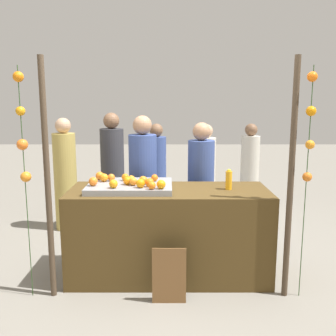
{
  "coord_description": "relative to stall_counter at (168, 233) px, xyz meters",
  "views": [
    {
      "loc": [
        -0.01,
        -3.85,
        1.87
      ],
      "look_at": [
        0.0,
        0.15,
        1.14
      ],
      "focal_mm": 40.86,
      "sensor_mm": 36.0,
      "label": 1
    }
  ],
  "objects": [
    {
      "name": "orange_10",
      "position": [
        -0.28,
        -0.17,
        0.58
      ],
      "size": [
        0.09,
        0.09,
        0.09
      ],
      "primitive_type": "sphere",
      "color": "orange",
      "rests_on": "orange_tray"
    },
    {
      "name": "orange_3",
      "position": [
        -0.55,
        -0.19,
        0.58
      ],
      "size": [
        0.09,
        0.09,
        0.09
      ],
      "primitive_type": "sphere",
      "color": "orange",
      "rests_on": "orange_tray"
    },
    {
      "name": "juice_bottle",
      "position": [
        0.62,
        0.01,
        0.57
      ],
      "size": [
        0.07,
        0.07,
        0.21
      ],
      "color": "#F4A61B",
      "rests_on": "stall_counter"
    },
    {
      "name": "crowd_person_0",
      "position": [
        -0.19,
        1.97,
        0.23
      ],
      "size": [
        0.3,
        0.3,
        1.5
      ],
      "color": "#384C8C",
      "rests_on": "ground_plane"
    },
    {
      "name": "vendor_right",
      "position": [
        0.39,
        0.69,
        0.27
      ],
      "size": [
        0.32,
        0.32,
        1.6
      ],
      "color": "#384C8C",
      "rests_on": "ground_plane"
    },
    {
      "name": "orange_4",
      "position": [
        -0.19,
        -0.13,
        0.58
      ],
      "size": [
        0.09,
        0.09,
        0.09
      ],
      "primitive_type": "sphere",
      "color": "orange",
      "rests_on": "orange_tray"
    },
    {
      "name": "orange_0",
      "position": [
        -0.17,
        -0.24,
        0.57
      ],
      "size": [
        0.08,
        0.08,
        0.08
      ],
      "primitive_type": "sphere",
      "color": "orange",
      "rests_on": "orange_tray"
    },
    {
      "name": "orange_7",
      "position": [
        -0.69,
        0.11,
        0.58
      ],
      "size": [
        0.09,
        0.09,
        0.09
      ],
      "primitive_type": "sphere",
      "color": "orange",
      "rests_on": "orange_tray"
    },
    {
      "name": "orange_9",
      "position": [
        -0.77,
        -0.09,
        0.58
      ],
      "size": [
        0.09,
        0.09,
        0.09
      ],
      "primitive_type": "sphere",
      "color": "orange",
      "rests_on": "orange_tray"
    },
    {
      "name": "orange_5",
      "position": [
        -0.08,
        -0.22,
        0.58
      ],
      "size": [
        0.09,
        0.09,
        0.09
      ],
      "primitive_type": "sphere",
      "color": "orange",
      "rests_on": "orange_tray"
    },
    {
      "name": "vendor_left",
      "position": [
        -0.31,
        0.67,
        0.31
      ],
      "size": [
        0.34,
        0.34,
        1.68
      ],
      "color": "#384C8C",
      "rests_on": "ground_plane"
    },
    {
      "name": "ground_plane",
      "position": [
        0.0,
        0.0,
        -0.47
      ],
      "size": [
        24.0,
        24.0,
        0.0
      ],
      "primitive_type": "plane",
      "color": "gray"
    },
    {
      "name": "stall_counter",
      "position": [
        0.0,
        0.0,
        0.0
      ],
      "size": [
        2.07,
        0.79,
        0.94
      ],
      "primitive_type": "cube",
      "color": "#4C3819",
      "rests_on": "ground_plane"
    },
    {
      "name": "canopy_post_right",
      "position": [
        1.12,
        -0.43,
        0.65
      ],
      "size": [
        0.06,
        0.06,
        2.25
      ],
      "primitive_type": "cylinder",
      "color": "#473828",
      "rests_on": "ground_plane"
    },
    {
      "name": "crowd_person_2",
      "position": [
        -0.81,
        1.56,
        0.31
      ],
      "size": [
        0.34,
        0.34,
        1.68
      ],
      "color": "#333338",
      "rests_on": "ground_plane"
    },
    {
      "name": "canopy_post_left",
      "position": [
        -1.12,
        -0.43,
        0.65
      ],
      "size": [
        0.06,
        0.06,
        2.25
      ],
      "primitive_type": "cylinder",
      "color": "#473828",
      "rests_on": "ground_plane"
    },
    {
      "name": "orange_6",
      "position": [
        -0.36,
        -0.07,
        0.57
      ],
      "size": [
        0.08,
        0.08,
        0.08
      ],
      "primitive_type": "sphere",
      "color": "orange",
      "rests_on": "orange_tray"
    },
    {
      "name": "crowd_person_1",
      "position": [
        1.32,
        2.28,
        0.22
      ],
      "size": [
        0.3,
        0.3,
        1.48
      ],
      "color": "beige",
      "rests_on": "ground_plane"
    },
    {
      "name": "orange_13",
      "position": [
        -0.15,
        0.14,
        0.57
      ],
      "size": [
        0.07,
        0.07,
        0.07
      ],
      "primitive_type": "sphere",
      "color": "orange",
      "rests_on": "orange_tray"
    },
    {
      "name": "orange_11",
      "position": [
        -0.62,
        0.14,
        0.57
      ],
      "size": [
        0.08,
        0.08,
        0.08
      ],
      "primitive_type": "sphere",
      "color": "orange",
      "rests_on": "orange_tray"
    },
    {
      "name": "chalkboard_sign",
      "position": [
        0.0,
        -0.57,
        -0.21
      ],
      "size": [
        0.31,
        0.03,
        0.55
      ],
      "color": "brown",
      "rests_on": "ground_plane"
    },
    {
      "name": "orange_14",
      "position": [
        -0.75,
        0.2,
        0.58
      ],
      "size": [
        0.09,
        0.09,
        0.09
      ],
      "primitive_type": "sphere",
      "color": "orange",
      "rests_on": "orange_tray"
    },
    {
      "name": "crowd_person_4",
      "position": [
        -1.48,
        1.51,
        0.28
      ],
      "size": [
        0.32,
        0.32,
        1.61
      ],
      "color": "tan",
      "rests_on": "ground_plane"
    },
    {
      "name": "orange_8",
      "position": [
        -0.43,
        -0.04,
        0.57
      ],
      "size": [
        0.09,
        0.09,
        0.09
      ],
      "primitive_type": "sphere",
      "color": "orange",
      "rests_on": "orange_tray"
    },
    {
      "name": "orange_2",
      "position": [
        -0.47,
        0.16,
        0.57
      ],
      "size": [
        0.08,
        0.08,
        0.08
      ],
      "primitive_type": "sphere",
      "color": "orange",
      "rests_on": "orange_tray"
    },
    {
      "name": "garland_strand_right",
      "position": [
        1.26,
        -0.45,
        1.14
      ],
      "size": [
        0.1,
        0.1,
        2.16
      ],
      "color": "#2D4C23",
      "rests_on": "ground_plane"
    },
    {
      "name": "orange_tray",
      "position": [
        -0.4,
        0.02,
        0.5
      ],
      "size": [
        0.87,
        0.63,
        0.06
      ],
      "primitive_type": "cube",
      "color": "gray",
      "rests_on": "stall_counter"
    },
    {
      "name": "orange_12",
      "position": [
        -0.26,
        -0.03,
        0.58
      ],
      "size": [
        0.09,
        0.09,
        0.09
      ],
      "primitive_type": "sphere",
      "color": "orange",
      "rests_on": "orange_tray"
    },
    {
      "name": "orange_1",
      "position": [
        -0.39,
        0.05,
        0.57
      ],
      "size": [
        0.08,
        0.08,
        0.08
      ],
      "primitive_type": "sphere",
      "color": "orange",
      "rests_on": "orange_tray"
    },
    {
      "name": "garland_strand_left",
      "position": [
        -1.32,
        -0.44,
        1.1
      ],
      "size": [
        0.11,
        0.11,
        2.16
      ],
      "color": "#2D4C23",
      "rests_on": "ground_plane"
    },
    {
      "name": "crowd_person_3",
      "position": [
        0.56,
        1.87,
        0.23
      ],
      "size": [
        0.3,
        0.3,
        1.5
      ],
      "color": "beige",
      "rests_on": "ground_plane"
    }
  ]
}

